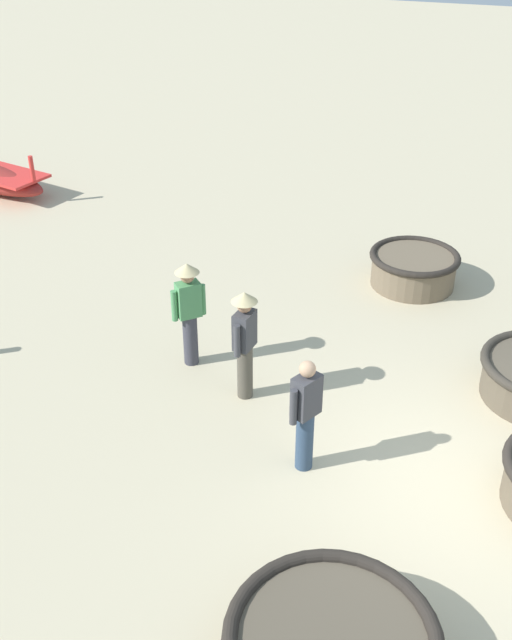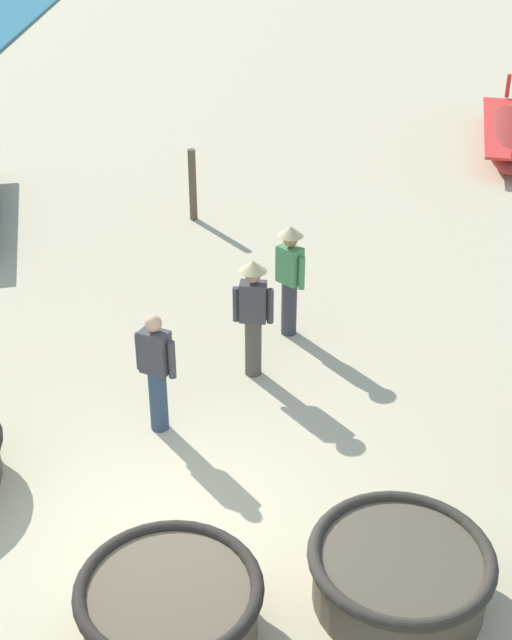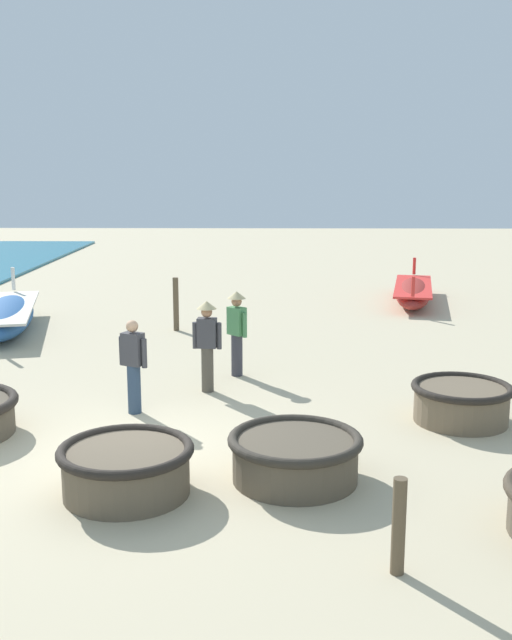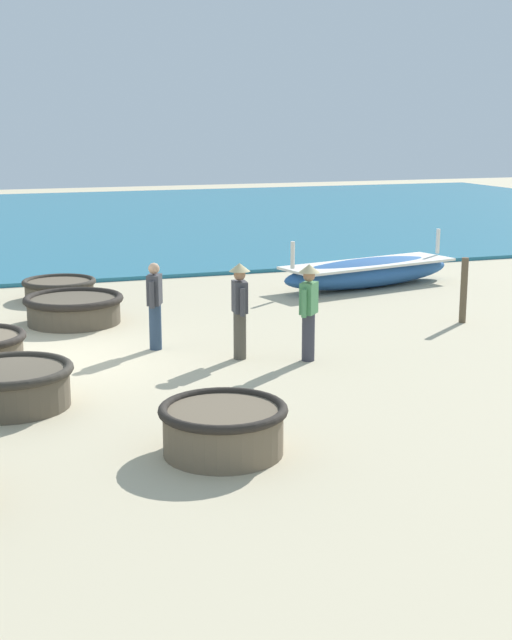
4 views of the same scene
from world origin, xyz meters
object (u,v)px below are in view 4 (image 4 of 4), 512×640
Objects in this scene: coracle_tilted at (223,427)px; fisherman_standing_left at (240,304)px; coracle_front_left at (12,385)px; mooring_post_shoreline at (464,290)px; coracle_weathered at (74,308)px; long_boat_ochre_hull at (369,272)px; fisherman_crouching at (309,306)px; fisherman_by_coracle at (155,304)px; coracle_upturned at (59,288)px.

fisherman_standing_left reaches higher than coracle_tilted.
mooring_post_shoreline is at bearing 106.25° from coracle_front_left.
coracle_weathered is 7.89m from mooring_post_shoreline.
fisherman_crouching is (5.93, -4.05, 0.59)m from long_boat_ochre_hull.
coracle_weathered is at bearing -148.02° from fisherman_standing_left.
fisherman_crouching is at bearing 55.06° from fisherman_by_coracle.
fisherman_standing_left reaches higher than mooring_post_shoreline.
fisherman_standing_left reaches higher than fisherman_by_coracle.
fisherman_by_coracle is (-2.56, 2.67, 0.50)m from coracle_front_left.
coracle_tilted is 10.52m from coracle_upturned.
coracle_weathered is at bearing -76.96° from long_boat_ochre_hull.
coracle_tilted is 3.59m from coracle_front_left.
long_boat_ochre_hull reaches higher than coracle_upturned.
coracle_tilted reaches higher than coracle_upturned.
coracle_front_left is 5.10m from fisherman_crouching.
mooring_post_shoreline is at bearing 112.37° from fisherman_crouching.
fisherman_crouching is 4.42m from mooring_post_shoreline.
coracle_weathered is at bearing -141.14° from fisherman_crouching.
mooring_post_shoreline reaches higher than long_boat_ochre_hull.
coracle_front_left reaches higher than coracle_upturned.
coracle_tilted is 1.20× the size of mooring_post_shoreline.
fisherman_by_coracle is 0.94× the size of fisherman_crouching.
long_boat_ochre_hull is at bearing 145.15° from coracle_tilted.
coracle_tilted is at bearing -51.41° from mooring_post_shoreline.
coracle_weathered is at bearing 163.00° from coracle_front_left.
coracle_front_left is at bearing -11.68° from coracle_upturned.
coracle_tilted is 4.51m from fisherman_standing_left.
coracle_front_left is at bearing -52.63° from long_boat_ochre_hull.
mooring_post_shoreline is at bearing 103.01° from fisherman_standing_left.
mooring_post_shoreline is at bearing 55.48° from coracle_upturned.
long_boat_ochre_hull is 3.85× the size of mooring_post_shoreline.
coracle_weathered is 0.39× the size of long_boat_ochre_hull.
coracle_front_left is 5.40m from coracle_weathered.
coracle_front_left is at bearing -46.22° from fisherman_by_coracle.
coracle_tilted is 0.80× the size of coracle_weathered.
coracle_front_left is at bearing -139.71° from coracle_tilted.
fisherman_crouching reaches higher than coracle_tilted.
coracle_front_left is 7.92m from coracle_upturned.
long_boat_ochre_hull is at bearing 103.04° from coracle_weathered.
coracle_upturned is at bearing -96.69° from long_boat_ochre_hull.
fisherman_crouching is at bearing 144.33° from coracle_tilted.
fisherman_standing_left is 5.29m from mooring_post_shoreline.
fisherman_by_coracle reaches higher than coracle_upturned.
long_boat_ochre_hull reaches higher than coracle_tilted.
mooring_post_shoreline is (4.25, 0.03, 0.30)m from long_boat_ochre_hull.
coracle_weathered is at bearing -108.70° from mooring_post_shoreline.
coracle_weathered is at bearing -174.65° from coracle_tilted.
fisherman_crouching is at bearing 65.39° from fisherman_standing_left.
long_boat_ochre_hull is (-6.89, 9.02, 0.04)m from coracle_front_left.
mooring_post_shoreline is (-1.19, 5.15, -0.29)m from fisherman_standing_left.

